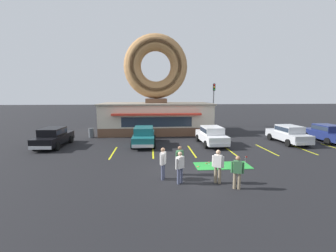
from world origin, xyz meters
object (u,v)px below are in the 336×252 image
at_px(pedestrian_hooded_kid, 163,162).
at_px(pedestrian_blue_sweater_man, 180,159).
at_px(golf_ball, 209,164).
at_px(pedestrian_beanie_man, 237,171).
at_px(car_black, 53,136).
at_px(car_navy, 326,132).
at_px(car_silver, 288,133).
at_px(trash_bin, 91,133).
at_px(traffic_light_pole, 214,99).
at_px(pedestrian_leather_jacket_man, 180,166).
at_px(car_teal, 144,135).
at_px(pedestrian_clipboard_woman, 218,165).
at_px(car_white, 212,135).
at_px(putting_flag_pin, 246,158).

bearing_deg(pedestrian_hooded_kid, pedestrian_blue_sweater_man, 31.99).
bearing_deg(golf_ball, pedestrian_beanie_man, -83.69).
bearing_deg(car_black, pedestrian_blue_sweater_man, -37.14).
relative_size(car_navy, car_silver, 0.99).
height_order(pedestrian_hooded_kid, trash_bin, pedestrian_hooded_kid).
height_order(car_navy, traffic_light_pole, traffic_light_pole).
height_order(car_silver, pedestrian_leather_jacket_man, pedestrian_leather_jacket_man).
bearing_deg(pedestrian_blue_sweater_man, pedestrian_beanie_man, -39.78).
bearing_deg(pedestrian_hooded_kid, pedestrian_beanie_man, -23.14).
bearing_deg(pedestrian_beanie_man, pedestrian_hooded_kid, 156.86).
xyz_separation_m(car_black, pedestrian_blue_sweater_man, (9.72, -7.36, 0.02)).
bearing_deg(car_teal, traffic_light_pole, 49.57).
bearing_deg(pedestrian_clipboard_woman, car_black, 142.92).
height_order(car_navy, car_silver, same).
height_order(car_navy, car_white, same).
height_order(car_silver, pedestrian_blue_sweater_man, pedestrian_blue_sweater_man).
distance_m(car_navy, pedestrian_clipboard_woman, 15.55).
xyz_separation_m(putting_flag_pin, car_navy, (10.27, 6.12, 0.43)).
xyz_separation_m(car_black, traffic_light_pole, (16.58, 10.57, 2.84)).
distance_m(car_black, pedestrian_beanie_man, 15.37).
bearing_deg(golf_ball, pedestrian_clipboard_woman, -96.28).
distance_m(pedestrian_blue_sweater_man, pedestrian_hooded_kid, 1.11).
distance_m(pedestrian_blue_sweater_man, trash_bin, 13.42).
bearing_deg(pedestrian_clipboard_woman, traffic_light_pole, 75.10).
bearing_deg(putting_flag_pin, car_black, 156.78).
xyz_separation_m(car_teal, car_silver, (12.94, -0.15, 0.00)).
xyz_separation_m(golf_ball, traffic_light_pole, (4.81, 16.41, 3.66)).
distance_m(pedestrian_blue_sweater_man, pedestrian_leather_jacket_man, 1.21).
relative_size(putting_flag_pin, car_teal, 0.12).
height_order(car_teal, pedestrian_leather_jacket_man, pedestrian_leather_jacket_man).
distance_m(car_white, pedestrian_beanie_man, 9.26).
height_order(pedestrian_clipboard_woman, trash_bin, pedestrian_clipboard_woman).
bearing_deg(pedestrian_hooded_kid, traffic_light_pole, 67.16).
bearing_deg(pedestrian_beanie_man, pedestrian_blue_sweater_man, 140.22).
relative_size(pedestrian_clipboard_woman, pedestrian_beanie_man, 1.07).
xyz_separation_m(pedestrian_hooded_kid, pedestrian_clipboard_woman, (2.68, -0.71, 0.01)).
relative_size(pedestrian_blue_sweater_man, traffic_light_pole, 0.28).
xyz_separation_m(golf_ball, trash_bin, (-9.62, 9.56, 0.45)).
bearing_deg(pedestrian_beanie_man, car_black, 142.31).
xyz_separation_m(car_silver, traffic_light_pole, (-3.91, 10.74, 2.84)).
height_order(car_black, traffic_light_pole, traffic_light_pole).
height_order(pedestrian_beanie_man, trash_bin, pedestrian_beanie_man).
xyz_separation_m(car_teal, pedestrian_beanie_man, (4.61, -9.38, 0.00)).
height_order(putting_flag_pin, traffic_light_pole, traffic_light_pole).
distance_m(car_navy, car_silver, 3.83).
bearing_deg(traffic_light_pole, putting_flag_pin, -98.67).
distance_m(car_navy, pedestrian_blue_sweater_man, 16.39).
relative_size(golf_ball, pedestrian_clipboard_woman, 0.02).
height_order(car_navy, trash_bin, car_navy).
distance_m(golf_ball, car_silver, 10.43).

